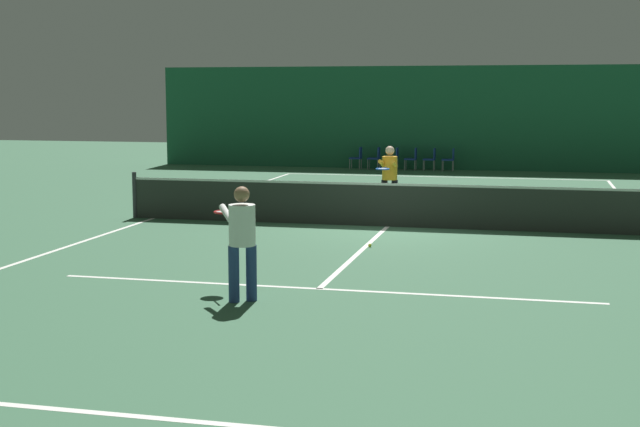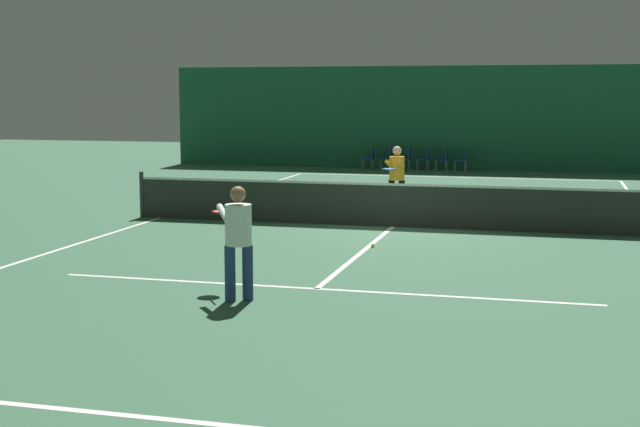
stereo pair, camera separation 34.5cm
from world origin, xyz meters
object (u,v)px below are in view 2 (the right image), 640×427
at_px(courtside_chair_1, 388,157).
at_px(courtside_chair_2, 406,157).
at_px(player_far, 396,174).
at_px(courtside_chair_4, 444,158).
at_px(tennis_net, 393,204).
at_px(courtside_chair_0, 370,156).
at_px(player_near, 238,234).
at_px(courtside_chair_5, 463,158).
at_px(courtside_chair_3, 425,157).
at_px(tennis_ball, 373,246).

relative_size(courtside_chair_1, courtside_chair_2, 1.00).
relative_size(player_far, courtside_chair_4, 1.92).
xyz_separation_m(courtside_chair_1, courtside_chair_2, (0.70, 0.00, 0.00)).
distance_m(tennis_net, courtside_chair_4, 14.43).
xyz_separation_m(courtside_chair_0, courtside_chair_2, (1.41, 0.00, 0.00)).
height_order(player_near, courtside_chair_5, player_near).
relative_size(courtside_chair_0, courtside_chair_4, 1.00).
distance_m(courtside_chair_0, courtside_chair_2, 1.41).
relative_size(player_near, courtside_chair_5, 1.92).
relative_size(courtside_chair_3, tennis_ball, 12.73).
bearing_deg(courtside_chair_0, courtside_chair_1, 90.00).
distance_m(courtside_chair_2, courtside_chair_3, 0.70).
distance_m(player_far, courtside_chair_5, 12.05).
bearing_deg(player_far, courtside_chair_3, -174.35).
xyz_separation_m(player_near, player_far, (0.53, 9.75, -0.00)).
bearing_deg(courtside_chair_5, tennis_ball, 0.16).
relative_size(courtside_chair_2, courtside_chair_3, 1.00).
xyz_separation_m(courtside_chair_1, courtside_chair_3, (1.41, 0.00, 0.00)).
bearing_deg(tennis_net, courtside_chair_0, 103.57).
relative_size(player_far, tennis_ball, 24.42).
bearing_deg(tennis_net, courtside_chair_5, 89.83).
bearing_deg(player_far, courtside_chair_0, -164.60).
distance_m(tennis_net, player_near, 7.44).
distance_m(courtside_chair_1, courtside_chair_5, 2.82).
relative_size(tennis_net, player_far, 7.44).
distance_m(tennis_net, courtside_chair_3, 14.48).
bearing_deg(tennis_net, courtside_chair_3, 95.42).
height_order(courtside_chair_1, courtside_chair_4, same).
height_order(courtside_chair_0, courtside_chair_2, same).
xyz_separation_m(player_near, tennis_ball, (0.97, 4.73, -0.91)).
distance_m(courtside_chair_5, tennis_ball, 17.07).
relative_size(player_far, courtside_chair_5, 1.92).
relative_size(player_near, courtside_chair_4, 1.92).
xyz_separation_m(courtside_chair_2, courtside_chair_3, (0.70, 0.00, 0.00)).
bearing_deg(player_near, tennis_net, -40.47).
distance_m(player_near, player_far, 9.77).
height_order(courtside_chair_3, courtside_chair_5, same).
bearing_deg(player_far, player_near, -2.30).
xyz_separation_m(courtside_chair_0, courtside_chair_4, (2.82, 0.00, 0.00)).
bearing_deg(tennis_net, player_near, -96.77).
distance_m(player_far, courtside_chair_1, 12.29).
relative_size(tennis_net, courtside_chair_4, 14.29).
height_order(player_near, courtside_chair_0, player_near).
bearing_deg(courtside_chair_3, courtside_chair_0, -90.00).
relative_size(player_near, player_far, 1.00).
distance_m(courtside_chair_4, courtside_chair_5, 0.70).
bearing_deg(courtside_chair_0, tennis_ball, 11.81).
relative_size(courtside_chair_4, tennis_ball, 12.73).
height_order(player_far, courtside_chair_0, player_far).
relative_size(player_near, courtside_chair_2, 1.92).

